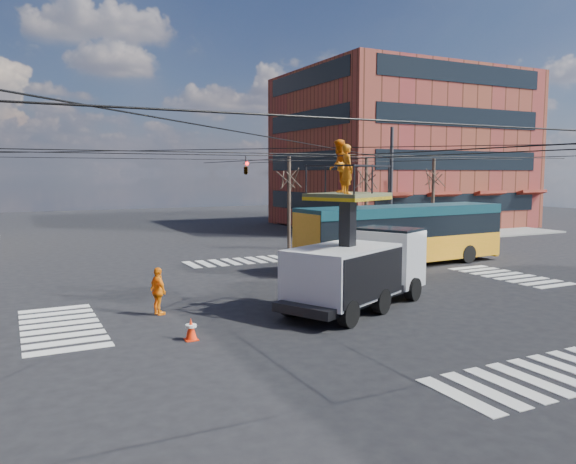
{
  "coord_description": "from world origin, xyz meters",
  "views": [
    {
      "loc": [
        -11.35,
        -18.99,
        4.92
      ],
      "look_at": [
        -0.78,
        2.11,
        2.44
      ],
      "focal_mm": 35.0,
      "sensor_mm": 36.0,
      "label": 1
    }
  ],
  "objects_px": {
    "utility_truck": "(359,253)",
    "city_bus": "(403,233)",
    "traffic_cone": "(191,329)",
    "worker_ground": "(158,291)",
    "flagger": "(367,264)"
  },
  "relations": [
    {
      "from": "utility_truck",
      "to": "city_bus",
      "type": "distance_m",
      "value": 9.99
    },
    {
      "from": "traffic_cone",
      "to": "worker_ground",
      "type": "relative_size",
      "value": 0.4
    },
    {
      "from": "city_bus",
      "to": "flagger",
      "type": "relative_size",
      "value": 7.36
    },
    {
      "from": "utility_truck",
      "to": "traffic_cone",
      "type": "relative_size",
      "value": 10.94
    },
    {
      "from": "city_bus",
      "to": "traffic_cone",
      "type": "relative_size",
      "value": 18.55
    },
    {
      "from": "traffic_cone",
      "to": "utility_truck",
      "type": "bearing_deg",
      "value": 10.56
    },
    {
      "from": "traffic_cone",
      "to": "flagger",
      "type": "xyz_separation_m",
      "value": [
        9.7,
        5.03,
        0.51
      ]
    },
    {
      "from": "worker_ground",
      "to": "flagger",
      "type": "xyz_separation_m",
      "value": [
        9.84,
        1.64,
        0.0
      ]
    },
    {
      "from": "utility_truck",
      "to": "worker_ground",
      "type": "xyz_separation_m",
      "value": [
        -6.86,
        2.14,
        -1.18
      ]
    },
    {
      "from": "traffic_cone",
      "to": "flagger",
      "type": "relative_size",
      "value": 0.4
    },
    {
      "from": "city_bus",
      "to": "worker_ground",
      "type": "xyz_separation_m",
      "value": [
        -14.2,
        -4.63,
        -0.89
      ]
    },
    {
      "from": "traffic_cone",
      "to": "city_bus",
      "type": "bearing_deg",
      "value": 29.69
    },
    {
      "from": "worker_ground",
      "to": "city_bus",
      "type": "bearing_deg",
      "value": -85.5
    },
    {
      "from": "traffic_cone",
      "to": "flagger",
      "type": "height_order",
      "value": "flagger"
    },
    {
      "from": "utility_truck",
      "to": "flagger",
      "type": "relative_size",
      "value": 4.34
    }
  ]
}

